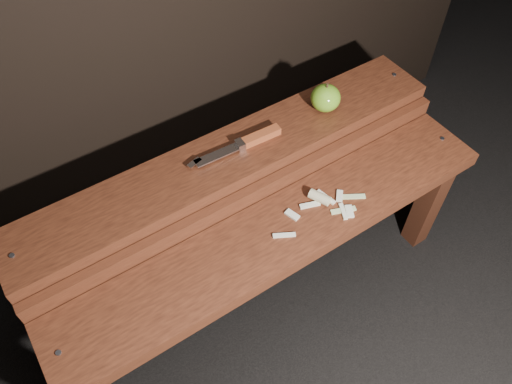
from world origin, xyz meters
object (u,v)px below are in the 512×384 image
apple (326,98)px  knife (250,141)px  bench_front_tier (282,247)px  bench_rear_tier (234,175)px

apple → knife: (-0.24, -0.00, -0.03)m
knife → bench_front_tier: bearing=-103.0°
bench_front_tier → bench_rear_tier: bearing=90.0°
bench_rear_tier → apple: bearing=0.8°
apple → knife: apple is taller
bench_front_tier → apple: apple is taller
apple → bench_front_tier: bearing=-142.2°
apple → knife: 0.25m
bench_rear_tier → apple: 0.32m
bench_front_tier → apple: size_ratio=14.02×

